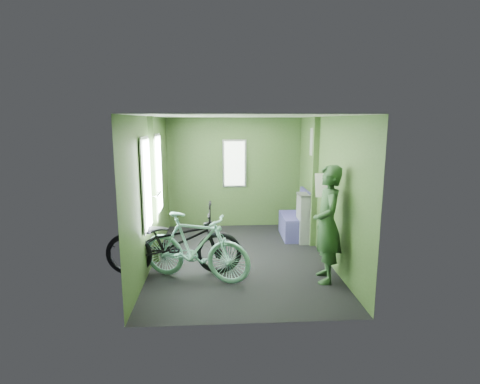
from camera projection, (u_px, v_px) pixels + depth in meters
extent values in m
plane|color=black|center=(240.00, 259.00, 6.15)|extent=(4.00, 4.00, 0.00)
cube|color=silver|center=(240.00, 116.00, 5.72)|extent=(2.80, 4.00, 0.02)
cube|color=#365125|center=(234.00, 173.00, 7.89)|extent=(2.80, 0.02, 2.30)
cube|color=#365125|center=(252.00, 224.00, 3.97)|extent=(2.80, 0.02, 2.30)
cube|color=#365125|center=(151.00, 191.00, 5.85)|extent=(0.02, 4.00, 2.30)
cube|color=#365125|center=(327.00, 189.00, 6.02)|extent=(0.02, 4.00, 2.30)
cube|color=#365125|center=(154.00, 191.00, 5.85)|extent=(0.08, 0.12, 2.30)
cube|color=silver|center=(147.00, 184.00, 5.27)|extent=(0.02, 0.56, 1.34)
cube|color=silver|center=(159.00, 174.00, 6.35)|extent=(0.02, 0.56, 1.34)
cube|color=white|center=(146.00, 147.00, 5.17)|extent=(0.00, 0.12, 0.12)
cube|color=white|center=(158.00, 142.00, 6.25)|extent=(0.00, 0.12, 0.12)
cylinder|color=silver|center=(158.00, 194.00, 5.86)|extent=(0.03, 0.40, 0.03)
cube|color=#365125|center=(314.00, 183.00, 6.60)|extent=(0.10, 0.10, 2.30)
cube|color=white|center=(313.00, 142.00, 6.77)|extent=(0.02, 0.40, 0.50)
cube|color=silver|center=(235.00, 164.00, 7.81)|extent=(0.50, 0.02, 1.00)
imported|color=black|center=(175.00, 275.00, 5.49)|extent=(1.97, 0.82, 1.11)
imported|color=#87CFC2|center=(196.00, 280.00, 5.34)|extent=(1.70, 1.06, 1.00)
imported|color=#294A28|center=(327.00, 224.00, 5.18)|extent=(0.45, 0.64, 1.65)
cube|color=silver|center=(325.00, 185.00, 5.38)|extent=(0.28, 0.19, 0.33)
cube|color=slate|center=(305.00, 218.00, 6.92)|extent=(0.27, 0.38, 0.92)
cube|color=navy|center=(294.00, 226.00, 7.27)|extent=(0.50, 0.88, 0.44)
cube|color=navy|center=(306.00, 203.00, 7.20)|extent=(0.08, 0.87, 0.48)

